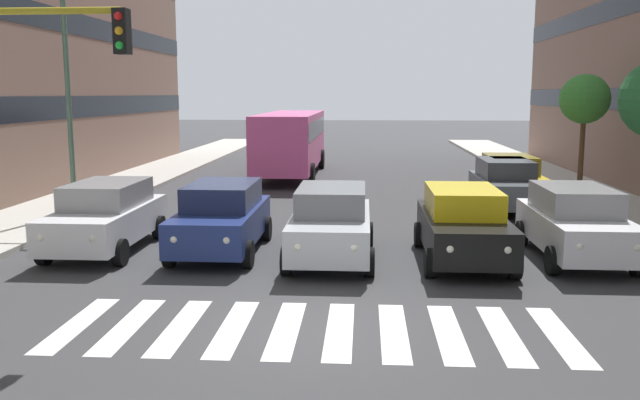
{
  "coord_description": "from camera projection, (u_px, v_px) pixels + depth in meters",
  "views": [
    {
      "loc": [
        -0.83,
        10.62,
        3.9
      ],
      "look_at": [
        0.36,
        -7.24,
        1.04
      ],
      "focal_mm": 37.34,
      "sensor_mm": 36.0,
      "label": 1
    }
  ],
  "objects": [
    {
      "name": "street_lamp_right",
      "position": [
        79.0,
        77.0,
        20.57
      ],
      "size": [
        2.49,
        0.28,
        7.04
      ],
      "color": "#4C6B56",
      "rests_on": "sidewalk_right"
    },
    {
      "name": "bus_behind_traffic",
      "position": [
        291.0,
        137.0,
        31.9
      ],
      "size": [
        2.78,
        10.5,
        3.0
      ],
      "color": "#DB5193",
      "rests_on": "ground_plane"
    },
    {
      "name": "car_2",
      "position": [
        331.0,
        223.0,
        15.75
      ],
      "size": [
        2.02,
        4.44,
        1.72
      ],
      "color": "#B2B7BC",
      "rests_on": "ground_plane"
    },
    {
      "name": "street_tree_2",
      "position": [
        585.0,
        100.0,
        25.48
      ],
      "size": [
        1.9,
        1.9,
        4.51
      ],
      "color": "#513823",
      "rests_on": "sidewalk_left"
    },
    {
      "name": "car_row2_1",
      "position": [
        510.0,
        179.0,
        23.8
      ],
      "size": [
        2.02,
        4.44,
        1.72
      ],
      "color": "gold",
      "rests_on": "ground_plane"
    },
    {
      "name": "car_0",
      "position": [
        575.0,
        222.0,
        15.8
      ],
      "size": [
        2.02,
        4.44,
        1.72
      ],
      "color": "silver",
      "rests_on": "ground_plane"
    },
    {
      "name": "car_3",
      "position": [
        222.0,
        217.0,
        16.47
      ],
      "size": [
        2.02,
        4.44,
        1.72
      ],
      "color": "navy",
      "rests_on": "ground_plane"
    },
    {
      "name": "ground_plane",
      "position": [
        313.0,
        330.0,
        11.13
      ],
      "size": [
        180.0,
        180.0,
        0.0
      ],
      "primitive_type": "plane",
      "color": "#38383A"
    },
    {
      "name": "car_4",
      "position": [
        106.0,
        216.0,
        16.65
      ],
      "size": [
        2.02,
        4.44,
        1.72
      ],
      "color": "silver",
      "rests_on": "ground_plane"
    },
    {
      "name": "car_1",
      "position": [
        463.0,
        224.0,
        15.58
      ],
      "size": [
        2.02,
        4.44,
        1.72
      ],
      "color": "black",
      "rests_on": "ground_plane"
    },
    {
      "name": "car_row2_0",
      "position": [
        505.0,
        184.0,
        22.42
      ],
      "size": [
        2.02,
        4.44,
        1.72
      ],
      "color": "#474C51",
      "rests_on": "ground_plane"
    },
    {
      "name": "crosswalk_markings",
      "position": [
        313.0,
        329.0,
        11.13
      ],
      "size": [
        8.55,
        2.8,
        0.01
      ],
      "color": "silver",
      "rests_on": "ground_plane"
    }
  ]
}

